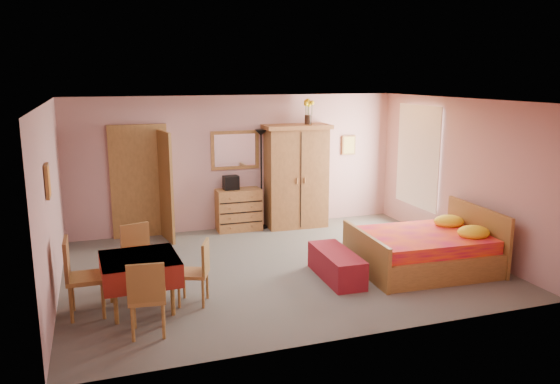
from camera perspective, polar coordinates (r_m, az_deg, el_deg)
name	(u,v)px	position (r m, az deg, el deg)	size (l,w,h in m)	color
floor	(280,267)	(8.69, 0.02, -7.88)	(6.50, 6.50, 0.00)	#646058
ceiling	(280,101)	(8.17, 0.02, 9.52)	(6.50, 6.50, 0.00)	brown
wall_back	(239,163)	(10.69, -4.34, 3.09)	(6.50, 0.10, 2.60)	tan
wall_front	(353,230)	(6.09, 7.69, -3.91)	(6.50, 0.10, 2.60)	tan
wall_left	(51,202)	(7.92, -22.82, -1.01)	(0.10, 5.00, 2.60)	tan
wall_right	(459,174)	(9.86, 18.20, 1.75)	(0.10, 5.00, 2.60)	tan
doorway	(140,183)	(10.40, -14.45, 0.95)	(1.06, 0.12, 2.15)	#9E6B35
window	(418,156)	(10.78, 14.26, 3.63)	(0.08, 1.40, 1.95)	white
picture_left	(47,181)	(7.26, -23.12, 1.06)	(0.04, 0.32, 0.42)	orange
picture_back	(349,145)	(11.44, 7.19, 4.88)	(0.30, 0.04, 0.40)	#D8BF59
chest_of_drawers	(239,210)	(10.65, -4.34, -1.86)	(0.86, 0.43, 0.81)	#9B6334
wall_mirror	(235,150)	(10.63, -4.72, 4.39)	(0.95, 0.05, 0.75)	white
stereo	(231,183)	(10.52, -5.15, 0.97)	(0.29, 0.21, 0.27)	black
floor_lamp	(261,179)	(10.67, -1.96, 1.32)	(0.25, 0.25, 1.95)	black
wardrobe	(296,176)	(10.77, 1.70, 1.66)	(1.30, 0.67, 2.03)	brown
sunflower_vase	(308,111)	(10.72, 2.97, 8.40)	(0.20, 0.20, 0.49)	yellow
bed	(423,240)	(8.76, 14.70, -4.87)	(2.04, 1.60, 0.94)	#BE123C
bench	(336,265)	(8.22, 5.90, -7.59)	(0.46, 1.24, 0.41)	maroon
dining_table	(141,283)	(7.34, -14.35, -9.20)	(0.95, 0.95, 0.70)	maroon
chair_south	(147,296)	(6.60, -13.69, -10.56)	(0.42, 0.42, 0.92)	#A87639
chair_north	(141,258)	(7.93, -14.31, -6.72)	(0.42, 0.42, 0.92)	#A26B37
chair_west	(86,277)	(7.29, -19.62, -8.35)	(0.46, 0.46, 1.01)	#9E6D35
chair_east	(193,272)	(7.34, -9.10, -8.31)	(0.39, 0.39, 0.86)	#A87238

